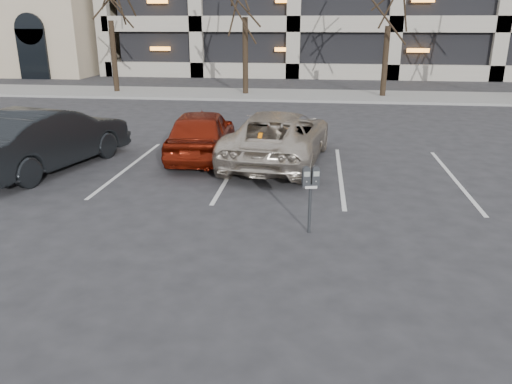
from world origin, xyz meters
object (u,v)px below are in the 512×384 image
object	(u,v)px
suv_silver	(278,137)
car_red	(202,133)
car_silver	(27,131)
car_dark	(47,138)
parking_meter	(311,183)

from	to	relation	value
suv_silver	car_red	size ratio (longest dim) A/B	1.30
suv_silver	car_red	xyz separation A→B (m)	(-2.20, 0.26, -0.01)
car_silver	car_dark	bearing A→B (deg)	124.96
parking_meter	suv_silver	bearing A→B (deg)	88.11
parking_meter	suv_silver	size ratio (longest dim) A/B	0.23
parking_meter	suv_silver	world-z (taller)	suv_silver
car_red	car_dark	distance (m)	4.08
parking_meter	car_dark	world-z (taller)	car_dark
car_red	car_silver	xyz separation A→B (m)	(-5.13, -0.25, -0.02)
suv_silver	car_dark	distance (m)	6.11
suv_silver	car_silver	world-z (taller)	suv_silver
car_red	suv_silver	bearing A→B (deg)	168.95
suv_silver	car_silver	distance (m)	7.33
car_red	car_silver	size ratio (longest dim) A/B	0.87
parking_meter	car_red	bearing A→B (deg)	108.84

